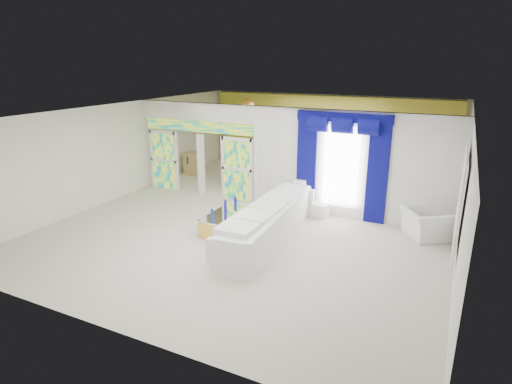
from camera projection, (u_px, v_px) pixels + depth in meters
The scene contains 22 objects.
floor at pixel (265, 216), 12.15m from camera, with size 12.00×12.00×0.00m, color #B7AF9E.
dividing_wall at pixel (351, 166), 11.66m from camera, with size 5.70×0.18×3.00m, color white.
dividing_header at pixel (197, 111), 13.38m from camera, with size 4.30×0.18×0.55m, color white.
stained_panel_left at pixel (164, 160), 14.49m from camera, with size 0.95×0.04×2.00m, color #994C3F.
stained_panel_right at pixel (237, 169), 13.30m from camera, with size 0.95×0.04×2.00m, color #994C3F.
stained_transom at pixel (198, 126), 13.52m from camera, with size 4.00×0.05×0.35m, color #994C3F.
window_pane at pixel (341, 167), 11.69m from camera, with size 1.00×0.02×2.30m, color white.
blue_drape_left at pixel (306, 165), 12.10m from camera, with size 0.55×0.10×2.80m, color #080345.
blue_drape_right at pixel (378, 173), 11.26m from camera, with size 0.55×0.10×2.80m, color #080345.
blue_pelmet at pixel (344, 117), 11.26m from camera, with size 2.60×0.12×0.25m, color #080345.
wall_mirror at pixel (461, 198), 8.76m from camera, with size 0.04×2.70×1.90m, color white.
gold_curtains at pixel (327, 133), 16.76m from camera, with size 9.70×0.12×2.90m, color gold.
white_sofa at pixel (269, 224), 10.42m from camera, with size 0.92×4.28×0.82m, color white.
coffee_table at pixel (227, 219), 11.30m from camera, with size 0.64×1.93×0.43m, color gold.
console_table at pixel (309, 208), 12.23m from camera, with size 1.16×0.37×0.39m, color white.
table_lamp at pixel (300, 191), 12.21m from camera, with size 0.36×0.36×0.58m, color white.
armchair at pixel (425, 223), 10.64m from camera, with size 1.11×0.97×0.72m, color white.
grand_piano at pixel (258, 165), 16.00m from camera, with size 1.47×1.93×0.97m, color black.
piano_bench at pixel (238, 184), 14.73m from camera, with size 0.95×0.37×0.32m, color black.
tv_console at pixel (194, 163), 16.46m from camera, with size 0.60×0.55×0.88m, color tan.
chandelier at pixel (247, 107), 15.23m from camera, with size 0.60×0.60×0.60m, color gold.
decanters at pixel (224, 208), 11.15m from camera, with size 0.13×1.30×0.29m.
Camera 1 is at (4.75, -10.35, 4.29)m, focal length 29.67 mm.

